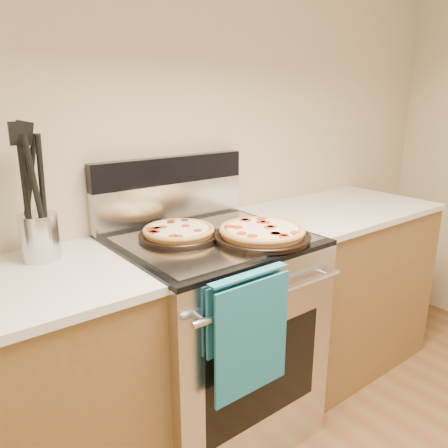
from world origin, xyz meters
TOP-DOWN VIEW (x-y plane):
  - wall_back at (0.00, 2.00)m, footprint 4.00×0.00m
  - range_body at (0.00, 1.65)m, footprint 0.76×0.68m
  - oven_window at (0.00, 1.31)m, footprint 0.56×0.01m
  - cooktop at (0.00, 1.65)m, footprint 0.76×0.68m
  - backsplash_lower at (0.00, 1.96)m, footprint 0.76×0.06m
  - backsplash_upper at (0.00, 1.96)m, footprint 0.76×0.06m
  - oven_handle at (0.00, 1.27)m, footprint 0.70×0.03m
  - dish_towel at (-0.12, 1.27)m, footprint 0.32×0.05m
  - foil_sheet at (0.00, 1.62)m, footprint 0.70×0.55m
  - cabinet_right at (0.88, 1.68)m, footprint 1.00×0.62m
  - countertop_right at (0.88, 1.68)m, footprint 1.02×0.64m
  - pepperoni_pizza_back at (-0.11, 1.72)m, footprint 0.35×0.35m
  - pepperoni_pizza_front at (0.14, 1.50)m, footprint 0.46×0.46m
  - utensil_crock at (-0.62, 1.85)m, footprint 0.14×0.14m

SIDE VIEW (x-z plane):
  - cabinet_right at x=0.88m, z-range 0.00..0.88m
  - range_body at x=0.00m, z-range 0.00..0.90m
  - oven_window at x=0.00m, z-range 0.25..0.65m
  - dish_towel at x=-0.12m, z-range 0.49..0.91m
  - oven_handle at x=0.00m, z-range 0.79..0.81m
  - countertop_right at x=0.88m, z-range 0.88..0.91m
  - cooktop at x=0.00m, z-range 0.90..0.92m
  - foil_sheet at x=0.00m, z-range 0.92..0.93m
  - pepperoni_pizza_back at x=-0.11m, z-range 0.93..0.97m
  - pepperoni_pizza_front at x=0.14m, z-range 0.93..0.98m
  - utensil_crock at x=-0.62m, z-range 0.91..1.08m
  - backsplash_lower at x=0.00m, z-range 0.92..1.10m
  - backsplash_upper at x=0.00m, z-range 1.10..1.22m
  - wall_back at x=0.00m, z-range -0.65..3.35m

